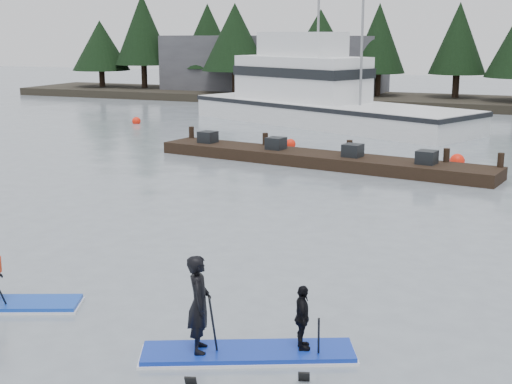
% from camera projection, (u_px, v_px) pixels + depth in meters
% --- Properties ---
extents(ground, '(160.00, 160.00, 0.00)m').
position_uv_depth(ground, '(140.00, 309.00, 13.93)').
color(ground, slate).
rests_on(ground, ground).
extents(far_shore, '(70.00, 8.00, 0.60)m').
position_uv_depth(far_shore, '(443.00, 102.00, 51.79)').
color(far_shore, '#2D281E').
rests_on(far_shore, ground).
extents(treeline, '(60.00, 4.00, 8.00)m').
position_uv_depth(treeline, '(443.00, 106.00, 51.85)').
color(treeline, black).
rests_on(treeline, ground).
extents(waterfront_building, '(18.00, 6.00, 5.00)m').
position_uv_depth(waterfront_building, '(273.00, 67.00, 58.28)').
color(waterfront_building, '#4C4C51').
rests_on(waterfront_building, ground).
extents(fishing_boat_large, '(18.27, 11.85, 10.04)m').
position_uv_depth(fishing_boat_large, '(321.00, 111.00, 41.78)').
color(fishing_boat_large, white).
rests_on(fishing_boat_large, ground).
extents(floating_dock, '(14.59, 4.26, 0.48)m').
position_uv_depth(floating_dock, '(318.00, 159.00, 28.94)').
color(floating_dock, black).
rests_on(floating_dock, ground).
extents(buoy_d, '(0.61, 0.61, 0.61)m').
position_uv_depth(buoy_d, '(457.00, 165.00, 28.95)').
color(buoy_d, '#F8200C').
rests_on(buoy_d, ground).
extents(buoy_a, '(0.50, 0.50, 0.50)m').
position_uv_depth(buoy_a, '(136.00, 123.00, 42.13)').
color(buoy_a, '#F8200C').
rests_on(buoy_a, ground).
extents(buoy_b, '(0.50, 0.50, 0.50)m').
position_uv_depth(buoy_b, '(290.00, 147.00, 33.57)').
color(buoy_b, '#F8200C').
rests_on(buoy_b, ground).
extents(paddleboard_duo, '(3.56, 2.21, 2.28)m').
position_uv_depth(paddleboard_duo, '(239.00, 326.00, 11.77)').
color(paddleboard_duo, '#112FA8').
rests_on(paddleboard_duo, ground).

